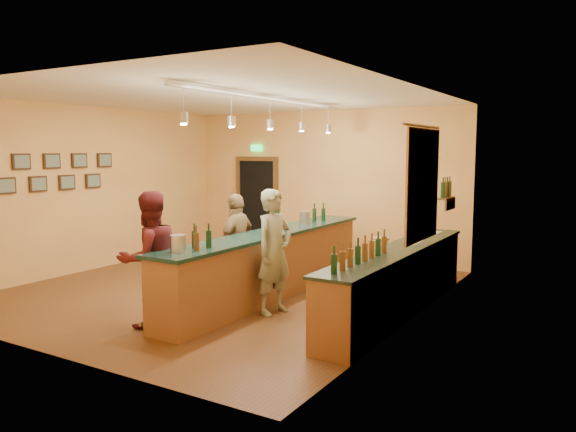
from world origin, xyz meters
The scene contains 17 objects.
floor centered at (0.00, 0.00, 0.00)m, with size 7.00×7.00×0.00m, color #523717.
ceiling centered at (0.00, 0.00, 3.20)m, with size 6.50×7.00×0.02m, color silver.
wall_back centered at (0.00, 3.50, 1.60)m, with size 6.50×0.02×3.20m, color #D78C50.
wall_front centered at (0.00, -3.50, 1.60)m, with size 6.50×0.02×3.20m, color #D78C50.
wall_left centered at (-3.25, 0.00, 1.60)m, with size 0.02×7.00×3.20m, color #D78C50.
wall_right centered at (3.25, 0.00, 1.60)m, with size 0.02×7.00×3.20m, color #D78C50.
doorway centered at (-1.70, 3.47, 1.13)m, with size 1.15×0.09×2.48m.
tapestry centered at (3.23, 0.40, 1.85)m, with size 0.03×1.40×1.60m, color maroon.
bottle_shelf centered at (3.17, 1.90, 1.67)m, with size 0.17×0.55×0.54m.
picture_grid centered at (-3.21, -0.75, 1.95)m, with size 0.06×2.20×0.70m, color #382111, non-canonical shape.
back_counter centered at (2.97, 0.18, 0.49)m, with size 0.60×4.55×1.27m.
tasting_bar centered at (0.90, 0.00, 0.61)m, with size 0.73×5.10×1.38m.
pendant_track centered at (0.90, 0.00, 2.98)m, with size 0.11×4.60×0.50m.
bartender centered at (1.45, -0.75, 0.90)m, with size 0.65×0.43×1.80m, color gray.
customer_a centered at (0.35, -2.11, 0.90)m, with size 0.88×0.69×1.81m, color #59191E.
customer_b centered at (0.35, -0.14, 0.83)m, with size 0.97×0.40×1.65m, color #997A51.
bar_stool centered at (1.88, 2.20, 0.60)m, with size 0.36×0.36×0.75m.
Camera 1 is at (5.69, -7.43, 2.33)m, focal length 35.00 mm.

